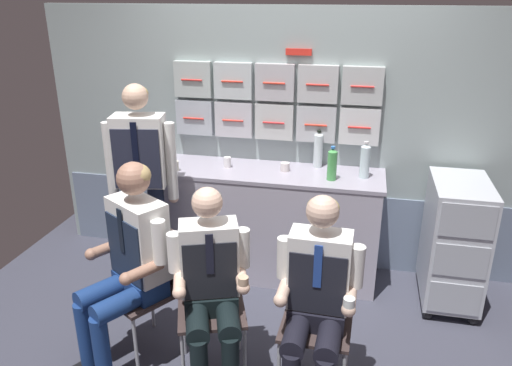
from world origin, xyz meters
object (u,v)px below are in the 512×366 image
Objects in this scene: water_bottle_short at (318,150)px; coffee_cup_white at (285,167)px; crew_member_right at (317,297)px; folding_chair_center at (210,290)px; crew_member_standing at (142,175)px; crew_member_center at (211,284)px; folding_chair_right at (319,303)px; service_trolley at (454,240)px; crew_member_left at (129,256)px; folding_chair_left at (153,275)px.

water_bottle_short is 0.31m from coffee_cup_white.
folding_chair_center is at bearing 166.25° from crew_member_right.
water_bottle_short is at bearing 27.73° from crew_member_standing.
crew_member_center is 0.61m from crew_member_right.
crew_member_standing is (-1.39, 0.69, 0.44)m from folding_chair_right.
service_trolley is 1.88m from folding_chair_center.
crew_member_center is at bearing 179.23° from crew_member_right.
crew_member_center is at bearing -10.27° from crew_member_left.
coffee_cup_white is (-1.30, 0.15, 0.43)m from service_trolley.
crew_member_standing is at bearing 132.83° from crew_member_center.
coffee_cup_white is at bearing -147.71° from water_bottle_short.
service_trolley is 1.38m from coffee_cup_white.
folding_chair_left is 0.42m from folding_chair_center.
crew_member_center is 1.44× the size of folding_chair_right.
folding_chair_right is (-0.90, -1.03, 0.02)m from service_trolley.
folding_chair_left is 0.26m from crew_member_left.
crew_member_standing is at bearing 153.71° from folding_chair_right.
crew_member_center is at bearing -47.17° from crew_member_standing.
crew_member_standing reaches higher than crew_member_left.
crew_member_left is at bearing -121.45° from coffee_cup_white.
crew_member_center reaches higher than water_bottle_short.
crew_member_left is (-0.08, -0.13, 0.20)m from folding_chair_left.
folding_chair_left is at bearing -62.70° from crew_member_standing.
folding_chair_left is 12.08× the size of coffee_cup_white.
crew_member_left is 1.06× the size of crew_member_right.
service_trolley is 2.20m from folding_chair_left.
folding_chair_center is 1.52m from water_bottle_short.
crew_member_standing reaches higher than folding_chair_left.
crew_member_standing is 23.12× the size of coffee_cup_white.
service_trolley is 2.36m from crew_member_standing.
crew_member_right is (-0.90, -1.20, 0.17)m from service_trolley.
crew_member_center reaches higher than folding_chair_center.
coffee_cup_white reaches higher than folding_chair_left.
folding_chair_right is at bearing 0.09° from folding_chair_center.
coffee_cup_white is (0.26, 1.18, 0.41)m from folding_chair_center.
crew_member_center is at bearing -106.71° from water_bottle_short.
crew_member_left is at bearing 169.73° from crew_member_center.
crew_member_center is 1.38m from coffee_cup_white.
coffee_cup_white is (-0.40, 1.35, 0.26)m from crew_member_right.
crew_member_right is at bearing -13.75° from folding_chair_center.
crew_member_left reaches higher than crew_member_center.
crew_member_right is 1.65m from crew_member_standing.
folding_chair_center is 0.69× the size of crew_member_center.
water_bottle_short is (-0.16, 1.50, 0.37)m from crew_member_right.
crew_member_left is at bearing -177.25° from folding_chair_right.
service_trolley is 3.19× the size of water_bottle_short.
folding_chair_left is 0.54m from crew_member_center.
crew_member_center is (-1.51, -1.19, 0.16)m from service_trolley.
service_trolley is at bearing 8.61° from crew_member_standing.
crew_member_right reaches higher than service_trolley.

